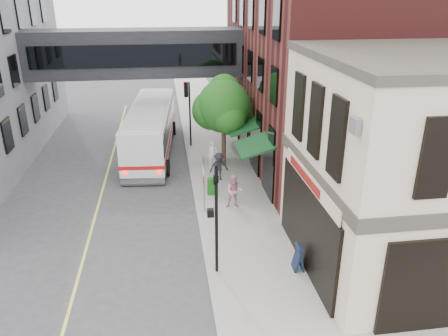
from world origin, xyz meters
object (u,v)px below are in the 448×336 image
object	(u,v)px
pedestrian_b	(234,191)
newspaper_box	(211,186)
bus	(151,127)
pedestrian_a	(213,154)
sandwich_board	(298,257)
pedestrian_c	(219,167)

from	to	relation	value
pedestrian_b	newspaper_box	distance (m)	2.00
bus	newspaper_box	size ratio (longest dim) A/B	13.33
pedestrian_a	sandwich_board	distance (m)	11.30
newspaper_box	sandwich_board	size ratio (longest dim) A/B	0.83
bus	pedestrian_b	distance (m)	10.14
sandwich_board	newspaper_box	bearing A→B (deg)	112.46
newspaper_box	pedestrian_a	bearing A→B (deg)	85.99
bus	pedestrian_c	bearing A→B (deg)	-55.74
newspaper_box	sandwich_board	distance (m)	7.74
pedestrian_b	pedestrian_c	distance (m)	3.47
bus	sandwich_board	distance (m)	15.94
bus	pedestrian_b	world-z (taller)	bus
bus	pedestrian_b	bearing A→B (deg)	-65.20
pedestrian_a	pedestrian_b	distance (m)	5.52
bus	newspaper_box	bearing A→B (deg)	-66.44
pedestrian_c	newspaper_box	bearing A→B (deg)	-114.33
pedestrian_a	pedestrian_b	size ratio (longest dim) A/B	0.97
bus	pedestrian_a	distance (m)	5.33
bus	sandwich_board	size ratio (longest dim) A/B	11.09
pedestrian_b	newspaper_box	size ratio (longest dim) A/B	1.97
pedestrian_a	sandwich_board	world-z (taller)	pedestrian_a
sandwich_board	pedestrian_c	bearing A→B (deg)	105.05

